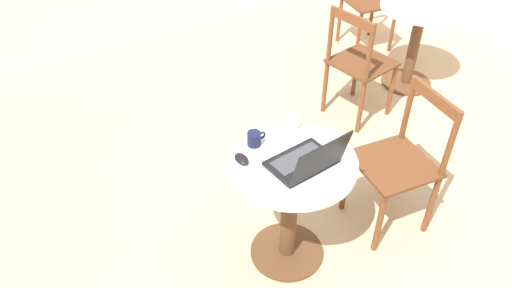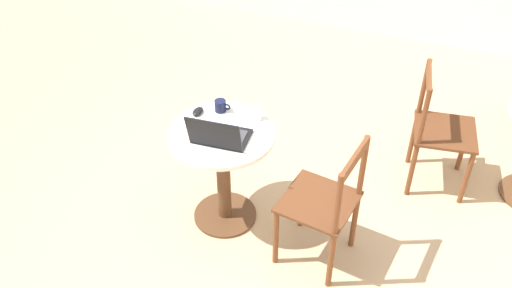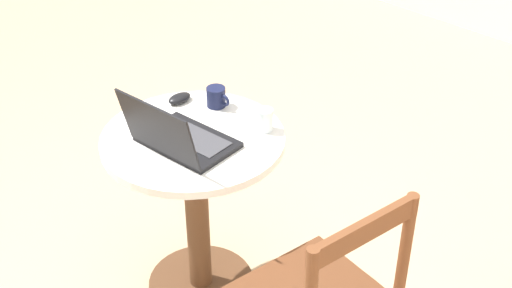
{
  "view_description": "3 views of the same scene",
  "coord_description": "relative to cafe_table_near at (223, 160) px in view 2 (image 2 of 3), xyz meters",
  "views": [
    {
      "loc": [
        -1.43,
        -1.36,
        2.4
      ],
      "look_at": [
        -0.28,
        0.48,
        0.62
      ],
      "focal_mm": 35.0,
      "sensor_mm": 36.0,
      "label": 1
    },
    {
      "loc": [
        0.95,
        -2.37,
        2.89
      ],
      "look_at": [
        -0.1,
        0.34,
        0.55
      ],
      "focal_mm": 40.0,
      "sensor_mm": 36.0,
      "label": 2
    },
    {
      "loc": [
        1.41,
        -1.22,
        2.13
      ],
      "look_at": [
        -0.2,
        0.42,
        0.6
      ],
      "focal_mm": 50.0,
      "sensor_mm": 36.0,
      "label": 3
    }
  ],
  "objects": [
    {
      "name": "mug",
      "position": [
        -0.1,
        0.21,
        0.26
      ],
      "size": [
        0.11,
        0.07,
        0.08
      ],
      "color": "#141938",
      "rests_on": "cafe_table_near"
    },
    {
      "name": "cafe_table_near",
      "position": [
        0.0,
        0.0,
        0.0
      ],
      "size": [
        0.67,
        0.67,
        0.73
      ],
      "color": "#51331E",
      "rests_on": "ground_plane"
    },
    {
      "name": "ground_plane",
      "position": [
        0.26,
        -0.16,
        -0.51
      ],
      "size": [
        16.0,
        16.0,
        0.0
      ],
      "primitive_type": "plane",
      "color": "tan"
    },
    {
      "name": "mouse",
      "position": [
        -0.22,
        0.13,
        0.24
      ],
      "size": [
        0.06,
        0.1,
        0.03
      ],
      "color": "black",
      "rests_on": "cafe_table_near"
    },
    {
      "name": "chair_mid_left",
      "position": [
        1.26,
        0.89,
        -0.05
      ],
      "size": [
        0.48,
        0.48,
        0.91
      ],
      "color": "brown",
      "rests_on": "ground_plane"
    },
    {
      "name": "chair_near_right",
      "position": [
        0.72,
        -0.11,
        -0.05
      ],
      "size": [
        0.48,
        0.48,
        0.91
      ],
      "color": "brown",
      "rests_on": "ground_plane"
    },
    {
      "name": "laptop",
      "position": [
        0.03,
        -0.09,
        0.27
      ],
      "size": [
        0.36,
        0.3,
        0.23
      ],
      "color": "black",
      "rests_on": "cafe_table_near"
    },
    {
      "name": "drinking_glass",
      "position": [
        0.16,
        0.21,
        0.26
      ],
      "size": [
        0.06,
        0.06,
        0.09
      ],
      "color": "silver",
      "rests_on": "cafe_table_near"
    }
  ]
}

